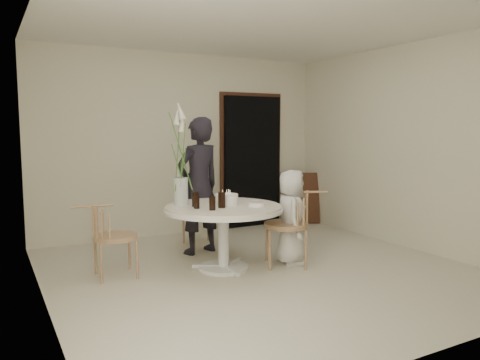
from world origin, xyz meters
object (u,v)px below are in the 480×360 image
table (223,216)px  birthday_cake (227,199)px  chair_right (297,217)px  girl (199,186)px  boy (291,217)px  chair_far (198,206)px  flower_vase (181,169)px  chair_left (104,230)px

table → birthday_cake: bearing=28.5°
chair_right → girl: bearing=-116.7°
boy → chair_far: bearing=49.0°
boy → birthday_cake: (-0.74, 0.21, 0.24)m
girl → flower_vase: flower_vase is taller
chair_left → table: bearing=-101.5°
table → flower_vase: bearing=144.0°
chair_far → flower_vase: (-0.63, -0.97, 0.61)m
table → flower_vase: (-0.39, 0.29, 0.52)m
chair_far → girl: girl is taller
birthday_cake → chair_left: bearing=167.2°
chair_left → birthday_cake: birthday_cake is taller
chair_far → birthday_cake: 1.27m
chair_left → flower_vase: 1.05m
boy → flower_vase: (-1.19, 0.46, 0.58)m
chair_left → flower_vase: (0.85, -0.04, 0.62)m
table → birthday_cake: size_ratio=5.18×
girl → birthday_cake: bearing=76.5°
chair_far → birthday_cake: (-0.18, -1.23, 0.27)m
table → boy: bearing=-12.6°
chair_left → boy: 2.11m
boy → birthday_cake: 0.81m
girl → boy: (0.75, -0.97, -0.31)m
chair_left → birthday_cake: (1.30, -0.30, 0.27)m
girl → table: bearing=72.4°
chair_far → chair_left: 1.75m
boy → chair_right: bearing=-142.6°
flower_vase → table: bearing=-36.0°
chair_right → boy: bearing=-143.0°
table → birthday_cake: 0.19m
table → birthday_cake: (0.06, 0.03, 0.18)m
chair_far → birthday_cake: size_ratio=3.16×
table → boy: 0.82m
boy → chair_left: bearing=103.8°
chair_far → flower_vase: bearing=-122.6°
table → girl: size_ratio=0.77×
table → chair_far: 1.29m
chair_far → table: bearing=-100.3°
birthday_cake → chair_right: bearing=-21.3°
chair_right → flower_vase: flower_vase is taller
girl → flower_vase: 0.72m
flower_vase → birthday_cake: bearing=-29.5°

